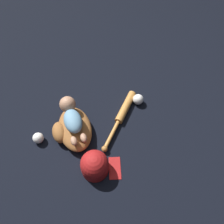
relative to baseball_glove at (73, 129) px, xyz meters
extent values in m
plane|color=black|center=(-0.05, 0.04, -0.05)|extent=(6.00, 6.00, 0.00)
ellipsoid|color=#935B2D|center=(0.00, -0.02, 0.00)|extent=(0.37, 0.27, 0.10)
ellipsoid|color=#935B2D|center=(-0.02, 0.08, 0.00)|extent=(0.17, 0.12, 0.10)
ellipsoid|color=#6693B2|center=(0.00, -0.02, 0.09)|extent=(0.20, 0.15, 0.08)
sphere|color=tan|center=(0.13, 0.02, 0.10)|extent=(0.10, 0.10, 0.10)
ellipsoid|color=tan|center=(-0.12, -0.02, 0.07)|extent=(0.07, 0.05, 0.04)
ellipsoid|color=tan|center=(-0.11, -0.08, 0.07)|extent=(0.07, 0.05, 0.04)
cylinder|color=#C6843D|center=(0.15, -0.37, -0.02)|extent=(0.26, 0.18, 0.05)
cylinder|color=#C6843D|center=(-0.05, -0.25, -0.02)|extent=(0.20, 0.13, 0.02)
sphere|color=#A97034|center=(-0.15, -0.19, -0.02)|extent=(0.04, 0.04, 0.04)
sphere|color=white|center=(0.20, -0.46, -0.01)|extent=(0.08, 0.08, 0.08)
sphere|color=white|center=(-0.03, 0.22, -0.02)|extent=(0.07, 0.07, 0.07)
cylinder|color=maroon|center=(-0.26, -0.13, -0.01)|extent=(0.16, 0.16, 0.07)
sphere|color=maroon|center=(-0.26, -0.13, 0.03)|extent=(0.16, 0.16, 0.16)
cube|color=maroon|center=(-0.27, -0.24, -0.05)|extent=(0.14, 0.08, 0.01)
camera|label=1|loc=(-0.72, -0.18, 1.22)|focal=35.00mm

